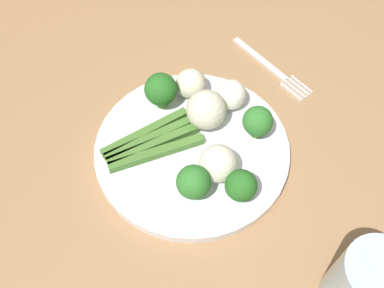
{
  "coord_description": "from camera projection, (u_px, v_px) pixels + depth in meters",
  "views": [
    {
      "loc": [
        0.26,
        0.3,
        1.25
      ],
      "look_at": [
        0.07,
        0.03,
        0.77
      ],
      "focal_mm": 40.03,
      "sensor_mm": 36.0,
      "label": 1
    }
  ],
  "objects": [
    {
      "name": "asparagus_bundle",
      "position": [
        151.0,
        143.0,
        0.59
      ],
      "size": [
        0.14,
        0.07,
        0.01
      ],
      "rotation": [
        0.0,
        0.0,
        3.02
      ],
      "color": "#47752D",
      "rests_on": "plate"
    },
    {
      "name": "ground_plane",
      "position": [
        206.0,
        272.0,
        1.27
      ],
      "size": [
        6.0,
        6.0,
        0.02
      ],
      "primitive_type": "cube",
      "color": "tan"
    },
    {
      "name": "broccoli_outer_edge",
      "position": [
        161.0,
        90.0,
        0.61
      ],
      "size": [
        0.05,
        0.05,
        0.06
      ],
      "color": "#568E33",
      "rests_on": "plate"
    },
    {
      "name": "broccoli_left",
      "position": [
        193.0,
        182.0,
        0.53
      ],
      "size": [
        0.04,
        0.04,
        0.05
      ],
      "color": "#609E3D",
      "rests_on": "plate"
    },
    {
      "name": "plate",
      "position": [
        192.0,
        149.0,
        0.6
      ],
      "size": [
        0.27,
        0.27,
        0.01
      ],
      "primitive_type": "cylinder",
      "color": "white",
      "rests_on": "dining_table"
    },
    {
      "name": "cauliflower_edge",
      "position": [
        191.0,
        84.0,
        0.63
      ],
      "size": [
        0.05,
        0.05,
        0.05
      ],
      "primitive_type": "sphere",
      "color": "beige",
      "rests_on": "plate"
    },
    {
      "name": "broccoli_near_center",
      "position": [
        258.0,
        121.0,
        0.58
      ],
      "size": [
        0.04,
        0.04,
        0.05
      ],
      "color": "#609E3D",
      "rests_on": "plate"
    },
    {
      "name": "chair",
      "position": [
        45.0,
        31.0,
        1.11
      ],
      "size": [
        0.41,
        0.41,
        0.87
      ],
      "rotation": [
        0.0,
        0.0,
        -0.03
      ],
      "color": "brown",
      "rests_on": "ground_plane"
    },
    {
      "name": "fork",
      "position": [
        271.0,
        68.0,
        0.69
      ],
      "size": [
        0.03,
        0.17,
        0.0
      ],
      "rotation": [
        0.0,
        0.0,
        1.64
      ],
      "color": "silver",
      "rests_on": "dining_table"
    },
    {
      "name": "broccoli_front",
      "position": [
        241.0,
        186.0,
        0.52
      ],
      "size": [
        0.04,
        0.04,
        0.05
      ],
      "color": "#568E33",
      "rests_on": "plate"
    },
    {
      "name": "cauliflower_mid",
      "position": [
        218.0,
        163.0,
        0.55
      ],
      "size": [
        0.05,
        0.05,
        0.05
      ],
      "primitive_type": "sphere",
      "color": "silver",
      "rests_on": "plate"
    },
    {
      "name": "cauliflower_back",
      "position": [
        206.0,
        110.0,
        0.59
      ],
      "size": [
        0.06,
        0.06,
        0.06
      ],
      "primitive_type": "sphere",
      "color": "beige",
      "rests_on": "plate"
    },
    {
      "name": "water_glass",
      "position": [
        366.0,
        286.0,
        0.45
      ],
      "size": [
        0.08,
        0.08,
        0.1
      ],
      "primitive_type": "cylinder",
      "color": "silver",
      "rests_on": "dining_table"
    },
    {
      "name": "cauliflower_back_right",
      "position": [
        230.0,
        94.0,
        0.62
      ],
      "size": [
        0.04,
        0.04,
        0.04
      ],
      "primitive_type": "sphere",
      "color": "white",
      "rests_on": "plate"
    },
    {
      "name": "dining_table",
      "position": [
        217.0,
        151.0,
        0.72
      ],
      "size": [
        1.36,
        0.98,
        0.75
      ],
      "color": "#9E754C",
      "rests_on": "ground_plane"
    }
  ]
}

